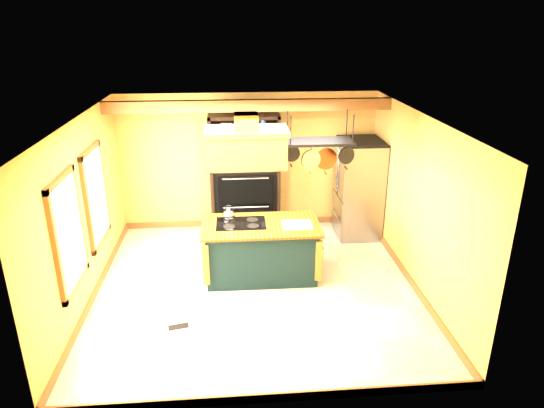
{
  "coord_description": "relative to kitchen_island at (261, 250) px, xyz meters",
  "views": [
    {
      "loc": [
        -0.31,
        -6.72,
        4.03
      ],
      "look_at": [
        0.28,
        0.3,
        1.29
      ],
      "focal_mm": 32.0,
      "sensor_mm": 36.0,
      "label": 1
    }
  ],
  "objects": [
    {
      "name": "floor",
      "position": [
        -0.1,
        -0.38,
        -0.47
      ],
      "size": [
        5.0,
        5.0,
        0.0
      ],
      "primitive_type": "plane",
      "color": "beige",
      "rests_on": "ground"
    },
    {
      "name": "window_far",
      "position": [
        -2.57,
        0.22,
        0.93
      ],
      "size": [
        0.06,
        1.06,
        1.56
      ],
      "color": "brown",
      "rests_on": "wall_left"
    },
    {
      "name": "wall_front",
      "position": [
        -0.1,
        -2.88,
        0.88
      ],
      "size": [
        5.0,
        0.02,
        2.7
      ],
      "primitive_type": "cube",
      "color": "#DEA551",
      "rests_on": "floor"
    },
    {
      "name": "floor_register",
      "position": [
        -1.24,
        -1.36,
        -0.46
      ],
      "size": [
        0.3,
        0.18,
        0.01
      ],
      "primitive_type": "cube",
      "rotation": [
        0.0,
        0.0,
        0.21
      ],
      "color": "black",
      "rests_on": "floor"
    },
    {
      "name": "wall_back",
      "position": [
        -0.1,
        2.12,
        0.88
      ],
      "size": [
        5.0,
        0.02,
        2.7
      ],
      "primitive_type": "cube",
      "color": "#DEA551",
      "rests_on": "floor"
    },
    {
      "name": "hutch",
      "position": [
        -0.19,
        1.87,
        0.43
      ],
      "size": [
        1.33,
        0.6,
        2.35
      ],
      "color": "black",
      "rests_on": "floor"
    },
    {
      "name": "wall_left",
      "position": [
        -2.6,
        -0.38,
        0.88
      ],
      "size": [
        0.02,
        5.0,
        2.7
      ],
      "primitive_type": "cube",
      "color": "#DEA551",
      "rests_on": "floor"
    },
    {
      "name": "wall_right",
      "position": [
        2.4,
        -0.38,
        0.88
      ],
      "size": [
        0.02,
        5.0,
        2.7
      ],
      "primitive_type": "cube",
      "color": "#DEA551",
      "rests_on": "floor"
    },
    {
      "name": "ceiling_beam",
      "position": [
        -0.1,
        1.32,
        2.12
      ],
      "size": [
        5.0,
        0.15,
        0.2
      ],
      "primitive_type": "cube",
      "color": "brown",
      "rests_on": "ceiling"
    },
    {
      "name": "ceiling",
      "position": [
        -0.1,
        -0.38,
        2.23
      ],
      "size": [
        5.0,
        5.0,
        0.0
      ],
      "primitive_type": "plane",
      "rotation": [
        3.14,
        0.0,
        0.0
      ],
      "color": "white",
      "rests_on": "wall_back"
    },
    {
      "name": "pot_rack",
      "position": [
        0.91,
        0.0,
        1.7
      ],
      "size": [
        1.09,
        0.51,
        0.92
      ],
      "color": "black",
      "rests_on": "ceiling"
    },
    {
      "name": "range_hood",
      "position": [
        -0.2,
        -0.0,
        1.75
      ],
      "size": [
        1.24,
        0.7,
        0.8
      ],
      "color": "#C77E31",
      "rests_on": "ceiling"
    },
    {
      "name": "refrigerator",
      "position": [
        1.98,
        1.52,
        0.43
      ],
      "size": [
        0.8,
        0.94,
        1.85
      ],
      "color": "gray",
      "rests_on": "floor"
    },
    {
      "name": "window_near",
      "position": [
        -2.57,
        -1.18,
        0.93
      ],
      "size": [
        0.06,
        1.06,
        1.56
      ],
      "color": "brown",
      "rests_on": "wall_left"
    },
    {
      "name": "kitchen_island",
      "position": [
        0.0,
        0.0,
        0.0
      ],
      "size": [
        1.9,
        1.07,
        1.11
      ],
      "rotation": [
        0.0,
        0.0,
        -0.01
      ],
      "color": "#132B2D",
      "rests_on": "floor"
    }
  ]
}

